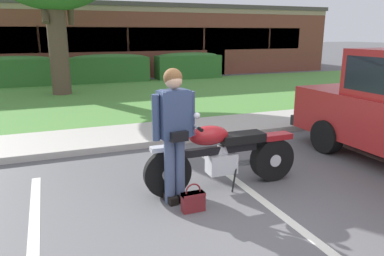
# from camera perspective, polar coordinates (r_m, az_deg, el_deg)

# --- Properties ---
(ground_plane) EXTENTS (140.00, 140.00, 0.00)m
(ground_plane) POSITION_cam_1_polar(r_m,az_deg,el_deg) (4.25, 6.93, -15.30)
(ground_plane) COLOR #565659
(curb_strip) EXTENTS (60.00, 0.20, 0.12)m
(curb_strip) POSITION_cam_1_polar(r_m,az_deg,el_deg) (7.09, -5.91, -2.31)
(curb_strip) COLOR #B7B2A8
(curb_strip) RESTS_ON ground
(concrete_walk) EXTENTS (60.00, 1.50, 0.08)m
(concrete_walk) POSITION_cam_1_polar(r_m,az_deg,el_deg) (7.89, -7.59, -0.77)
(concrete_walk) COLOR #B7B2A8
(concrete_walk) RESTS_ON ground
(grass_lawn) EXTENTS (60.00, 8.11, 0.06)m
(grass_lawn) POSITION_cam_1_polar(r_m,az_deg,el_deg) (12.50, -13.02, 4.62)
(grass_lawn) COLOR #518E3D
(grass_lawn) RESTS_ON ground
(stall_stripe_1) EXTENTS (0.14, 4.40, 0.01)m
(stall_stripe_1) POSITION_cam_1_polar(r_m,az_deg,el_deg) (4.70, 12.90, -12.40)
(stall_stripe_1) COLOR silver
(stall_stripe_1) RESTS_ON ground
(motorcycle) EXTENTS (2.24, 0.82, 1.26)m
(motorcycle) POSITION_cam_1_polar(r_m,az_deg,el_deg) (5.11, 5.62, -3.95)
(motorcycle) COLOR black
(motorcycle) RESTS_ON ground
(rider_person) EXTENTS (0.57, 0.32, 1.70)m
(rider_person) POSITION_cam_1_polar(r_m,az_deg,el_deg) (4.51, -2.79, 0.23)
(rider_person) COLOR black
(rider_person) RESTS_ON ground
(handbag) EXTENTS (0.28, 0.13, 0.36)m
(handbag) POSITION_cam_1_polar(r_m,az_deg,el_deg) (4.53, 0.18, -11.12)
(handbag) COLOR maroon
(handbag) RESTS_ON ground
(hedge_center_left) EXTENTS (2.85, 0.90, 1.24)m
(hedge_center_left) POSITION_cam_1_polar(r_m,az_deg,el_deg) (16.20, -25.52, 8.00)
(hedge_center_left) COLOR #336B2D
(hedge_center_left) RESTS_ON ground
(hedge_center_right) EXTENTS (3.31, 0.90, 1.24)m
(hedge_center_right) POSITION_cam_1_polar(r_m,az_deg,el_deg) (16.37, -12.67, 9.10)
(hedge_center_right) COLOR #336B2D
(hedge_center_right) RESTS_ON ground
(hedge_right) EXTENTS (3.03, 0.90, 1.24)m
(hedge_right) POSITION_cam_1_polar(r_m,az_deg,el_deg) (17.31, -0.59, 9.73)
(hedge_right) COLOR #336B2D
(hedge_right) RESTS_ON ground
(brick_building) EXTENTS (22.84, 10.73, 3.51)m
(brick_building) POSITION_cam_1_polar(r_m,az_deg,el_deg) (22.95, -12.72, 13.33)
(brick_building) COLOR brown
(brick_building) RESTS_ON ground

